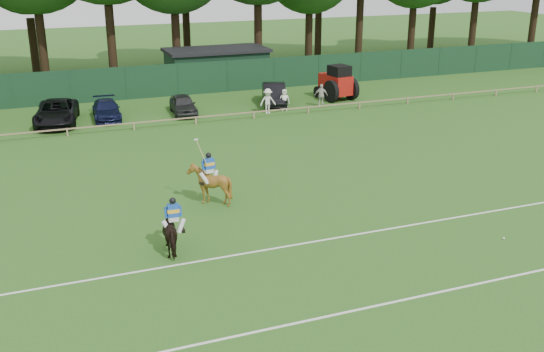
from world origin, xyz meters
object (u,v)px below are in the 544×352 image
spectator_right (284,100)px  horse_dark (174,232)px  horse_chestnut (209,184)px  sedan_navy (106,110)px  utility_shed (217,67)px  tractor (337,83)px  polo_ball (504,238)px  suv_black (56,112)px  spectator_mid (321,95)px  hatch_grey (183,105)px  estate_black (274,94)px  spectator_left (268,101)px

spectator_right → horse_dark: bearing=-104.8°
horse_chestnut → sedan_navy: horse_chestnut is taller
sedan_navy → horse_chestnut: bearing=-79.4°
spectator_right → utility_shed: 10.74m
tractor → polo_ball: bearing=-110.4°
horse_chestnut → suv_black: horse_chestnut is taller
sedan_navy → utility_shed: (10.19, 8.50, 0.92)m
horse_dark → spectator_right: bearing=-118.8°
horse_dark → utility_shed: size_ratio=0.22×
sedan_navy → tractor: 17.05m
tractor → horse_dark: bearing=-137.8°
spectator_mid → hatch_grey: bearing=-173.1°
estate_black → spectator_mid: spectator_mid is taller
hatch_grey → tractor: 11.97m
horse_dark → horse_chestnut: horse_chestnut is taller
spectator_left → spectator_right: (1.40, 0.40, -0.11)m
horse_dark → horse_chestnut: size_ratio=1.01×
spectator_mid → utility_shed: bearing=129.1°
horse_chestnut → utility_shed: bearing=-116.6°
estate_black → horse_chestnut: bearing=-102.4°
suv_black → tractor: (20.22, 0.03, 0.47)m
suv_black → horse_dark: bearing=-73.5°
suv_black → spectator_right: bearing=1.7°
hatch_grey → spectator_mid: spectator_mid is taller
horse_dark → polo_ball: (12.13, -3.60, -0.74)m
horse_dark → estate_black: size_ratio=0.41×
horse_dark → sedan_navy: size_ratio=0.44×
utility_shed → hatch_grey: bearing=-119.4°
spectator_mid → spectator_right: 2.91m
polo_ball → estate_black: bearing=89.5°
sedan_navy → spectator_mid: 15.03m
horse_dark → hatch_grey: 21.51m
horse_chestnut → hatch_grey: 16.89m
spectator_left → polo_ball: bearing=-85.2°
utility_shed → spectator_left: bearing=-87.9°
spectator_right → polo_ball: bearing=-72.8°
estate_black → spectator_mid: 3.46m
sedan_navy → spectator_right: 12.17m
horse_dark → spectator_left: spectator_left is taller
horse_dark → spectator_mid: (15.19, 19.45, 0.04)m
suv_black → polo_ball: (15.02, -24.77, -0.72)m
sedan_navy → hatch_grey: size_ratio=1.09×
sedan_navy → spectator_right: (11.99, -2.06, 0.14)m
sedan_navy → spectator_mid: spectator_mid is taller
horse_chestnut → spectator_right: (9.75, 15.14, -0.16)m
spectator_mid → spectator_left: bearing=-158.0°
suv_black → spectator_mid: bearing=3.3°
tractor → horse_chestnut: bearing=-139.5°
sedan_navy → polo_ball: sedan_navy is taller
hatch_grey → spectator_left: size_ratio=2.25×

